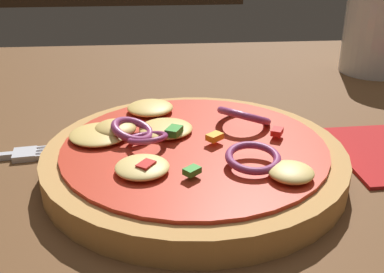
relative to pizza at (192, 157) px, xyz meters
The scene contains 3 objects.
dining_table 0.03m from the pizza, 115.44° to the right, with size 1.20×0.85×0.04m.
pizza is the anchor object (origin of this frame).
beer_glass 0.35m from the pizza, 43.94° to the left, with size 0.08×0.08×0.10m.
Camera 1 is at (-0.02, -0.30, 0.21)m, focal length 43.62 mm.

